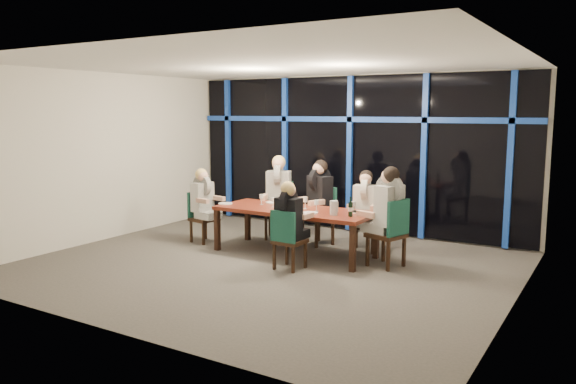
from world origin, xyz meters
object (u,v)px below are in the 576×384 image
Objects in this scene: chair_end_left at (201,214)px; chair_far_right at (366,220)px; chair_far_mid at (322,212)px; wine_bottle at (350,209)px; dining_table at (294,213)px; diner_end_left at (204,194)px; diner_far_left at (278,185)px; diner_far_right at (365,199)px; water_pitcher at (334,208)px; chair_near_mid at (287,237)px; chair_end_right at (391,230)px; diner_end_right at (387,202)px; diner_far_mid at (318,190)px; diner_near_mid at (290,212)px; chair_far_left at (279,206)px.

chair_far_right is at bearing -61.34° from chair_end_left.
chair_far_mid reaches higher than chair_far_right.
dining_table is at bearing 172.63° from wine_bottle.
chair_far_mid is 2.10m from diner_end_left.
diner_far_left is at bearing 152.77° from wine_bottle.
diner_far_right is at bearing 15.17° from chair_far_mid.
chair_far_right is 0.38m from diner_far_right.
diner_far_left is 1.91m from water_pitcher.
chair_near_mid is at bearing -118.69° from diner_far_right.
chair_far_mid is at bearing 135.33° from wine_bottle.
wine_bottle is at bearing -81.06° from chair_end_left.
dining_table is 1.22m from diner_far_left.
diner_far_left is (-2.46, 0.78, 0.41)m from chair_end_right.
diner_end_left is at bearing -16.47° from chair_near_mid.
diner_end_right is at bearing 23.79° from wine_bottle.
diner_far_mid is 3.28× the size of wine_bottle.
diner_end_left reaches higher than wine_bottle.
chair_end_left is at bearing -134.49° from diner_far_mid.
water_pitcher is (0.41, 0.62, 0.00)m from diner_near_mid.
diner_far_mid is 2.02m from diner_end_left.
diner_far_mid is at bearing -74.01° from diner_near_mid.
chair_far_left is 1.12× the size of chair_far_right.
chair_far_right is 1.74m from diner_near_mid.
chair_near_mid is (0.33, -1.72, -0.06)m from chair_far_mid.
diner_far_left is at bearing 167.05° from diner_far_right.
chair_near_mid is at bearing -99.23° from diner_end_left.
chair_end_right is 1.03× the size of diner_end_right.
diner_far_mid is 4.48× the size of water_pitcher.
dining_table is 11.82× the size of water_pitcher.
chair_end_right is at bearing -41.10° from chair_far_left.
chair_far_left is 1.05× the size of diner_far_mid.
diner_end_left is (0.07, -0.01, 0.36)m from chair_end_left.
chair_end_right is at bearing -77.46° from diner_end_left.
chair_far_mid reaches higher than water_pitcher.
water_pitcher is (-0.76, -0.24, -0.12)m from diner_end_right.
chair_far_right reaches higher than chair_end_left.
chair_far_mid is at bearing 104.22° from water_pitcher.
water_pitcher is (2.67, -0.08, 0.36)m from chair_end_left.
diner_end_right reaches higher than water_pitcher.
chair_far_left reaches higher than chair_end_left.
diner_far_right is 3.00× the size of wine_bottle.
wine_bottle is at bearing -7.37° from dining_table.
chair_near_mid is at bearing -142.38° from water_pitcher.
wine_bottle is at bearing -23.66° from chair_far_mid.
diner_far_left reaches higher than diner_near_mid.
chair_end_left is 0.87× the size of chair_end_right.
diner_end_right is (0.67, -0.77, 0.47)m from chair_far_right.
chair_end_left is 0.89× the size of diner_end_right.
diner_near_mid is (-0.52, -1.56, -0.03)m from diner_far_right.
chair_end_right is (1.63, 0.06, -0.11)m from dining_table.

